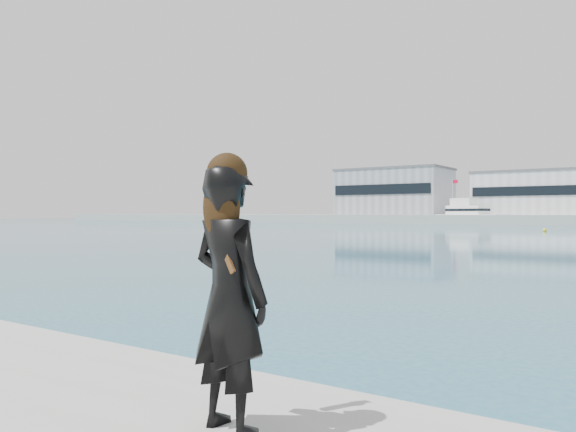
% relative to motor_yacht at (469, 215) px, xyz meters
% --- Properties ---
extents(warehouse_grey_left, '(26.52, 16.36, 11.50)m').
position_rel_motor_yacht_xyz_m(warehouse_grey_left, '(-21.85, 11.08, 5.70)').
color(warehouse_grey_left, gray).
rests_on(warehouse_grey_left, far_quay).
extents(warehouse_white, '(24.48, 15.35, 9.50)m').
position_rel_motor_yacht_xyz_m(warehouse_white, '(11.15, 11.08, 4.70)').
color(warehouse_white, silver).
rests_on(warehouse_white, far_quay).
extents(flagpole_left, '(1.28, 0.16, 8.00)m').
position_rel_motor_yacht_xyz_m(flagpole_left, '(-4.76, 4.10, 4.48)').
color(flagpole_left, silver).
rests_on(flagpole_left, far_quay).
extents(motor_yacht, '(16.16, 10.22, 7.33)m').
position_rel_motor_yacht_xyz_m(motor_yacht, '(0.00, 0.00, 0.00)').
color(motor_yacht, white).
rests_on(motor_yacht, ground).
extents(buoy_far, '(0.50, 0.50, 0.50)m').
position_rel_motor_yacht_xyz_m(buoy_far, '(22.34, -43.34, -2.06)').
color(buoy_far, yellow).
rests_on(buoy_far, ground).
extents(woman, '(0.72, 0.53, 1.90)m').
position_rel_motor_yacht_xyz_m(woman, '(33.07, -117.15, -0.30)').
color(woman, black).
rests_on(woman, near_quay).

